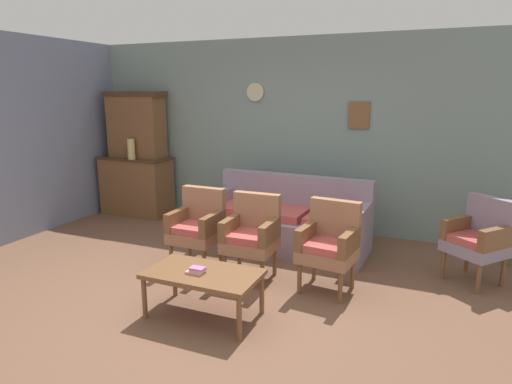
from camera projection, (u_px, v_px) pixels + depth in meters
ground_plane at (208, 299)px, 4.27m from camera, size 7.68×7.68×0.00m
wall_back_with_decor at (295, 135)px, 6.33m from camera, size 6.40×0.09×2.70m
side_cabinet at (137, 186)px, 7.15m from camera, size 1.16×0.55×0.93m
cabinet_upper_hutch at (136, 124)px, 7.01m from camera, size 0.99×0.38×1.03m
vase_on_cabinet at (131, 149)px, 6.82m from camera, size 0.12×0.12×0.32m
floral_couch at (286, 223)px, 5.64m from camera, size 2.10×0.89×0.90m
armchair_near_cabinet at (198, 225)px, 4.96m from camera, size 0.53×0.50×0.90m
armchair_by_doorway at (252, 233)px, 4.68m from camera, size 0.53×0.50×0.90m
armchair_row_middle at (329, 242)px, 4.39m from camera, size 0.57×0.55×0.90m
wingback_chair_by_fireplace at (479, 236)px, 4.56m from camera, size 0.71×0.71×0.90m
coffee_table at (203, 276)px, 3.88m from camera, size 1.00×0.56×0.42m
book_stack_on_table at (197, 270)px, 3.83m from camera, size 0.16×0.11×0.06m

